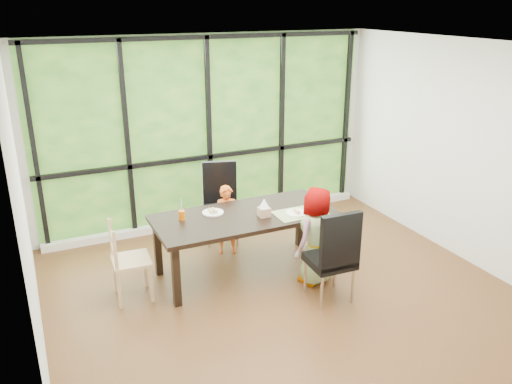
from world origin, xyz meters
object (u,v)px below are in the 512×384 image
orange_cup (182,215)px  dining_table (245,244)px  child_older (314,236)px  plate_far (213,213)px  chair_window_leather (221,204)px  chair_end_beech (131,261)px  white_mug (317,198)px  chair_interior_leather (330,254)px  child_toddler (227,220)px  tissue_box (264,212)px  plate_near (296,213)px  green_cup (321,205)px

orange_cup → dining_table: bearing=-13.0°
child_older → plate_far: 1.22m
chair_window_leather → orange_cup: 1.11m
chair_end_beech → white_mug: (2.34, 0.03, 0.35)m
dining_table → orange_cup: orange_cup is taller
chair_interior_leather → child_toddler: (-0.59, 1.51, -0.08)m
tissue_box → child_older: bearing=-42.0°
chair_end_beech → white_mug: bearing=-85.7°
child_toddler → plate_near: size_ratio=3.59×
plate_far → dining_table: bearing=-31.3°
plate_near → white_mug: bearing=30.4°
dining_table → green_cup: size_ratio=15.69×
chair_window_leather → tissue_box: chair_window_leather is taller
white_mug → orange_cup: bearing=175.2°
child_toddler → child_older: bearing=-40.9°
chair_end_beech → white_mug: 2.37m
orange_cup → white_mug: orange_cup is taller
chair_window_leather → chair_end_beech: size_ratio=1.20×
chair_window_leather → green_cup: bearing=-38.8°
child_toddler → green_cup: (0.89, -0.83, 0.36)m
plate_far → orange_cup: 0.39m
dining_table → orange_cup: size_ratio=19.58×
child_toddler → plate_far: child_toddler is taller
chair_window_leather → green_cup: chair_window_leather is taller
chair_end_beech → green_cup: (2.24, -0.24, 0.37)m
white_mug → chair_interior_leather: bearing=-112.4°
chair_interior_leather → white_mug: 1.06m
chair_window_leather → chair_interior_leather: bearing=-57.9°
plate_far → child_toddler: bearing=49.7°
chair_window_leather → child_older: bearing=-52.7°
child_toddler → white_mug: (0.99, -0.56, 0.34)m
child_older → chair_end_beech: bearing=-36.0°
chair_end_beech → chair_window_leather: bearing=-53.0°
chair_end_beech → white_mug: size_ratio=9.31×
chair_interior_leather → orange_cup: (-1.31, 1.10, 0.26)m
child_older → dining_table: bearing=-61.7°
chair_interior_leather → tissue_box: 0.93m
chair_interior_leather → orange_cup: bearing=-37.3°
tissue_box → child_toddler: bearing=104.5°
chair_interior_leather → green_cup: bearing=-110.6°
child_older → green_cup: (0.26, 0.29, 0.24)m
orange_cup → chair_interior_leather: bearing=-40.1°
dining_table → tissue_box: 0.49m
child_toddler → chair_interior_leather: bearing=-48.8°
child_toddler → green_cup: 1.27m
green_cup → dining_table: bearing=164.2°
plate_far → chair_end_beech: bearing=-168.6°
chair_window_leather → white_mug: 1.32m
dining_table → child_older: (0.63, -0.54, 0.20)m
chair_interior_leather → child_older: bearing=-92.2°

